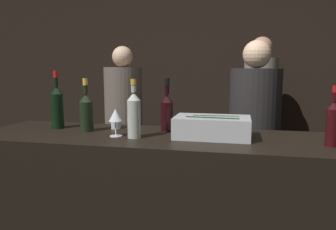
% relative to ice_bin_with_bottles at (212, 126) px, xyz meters
% --- Properties ---
extents(wall_back_chalkboard, '(6.40, 0.06, 2.80)m').
position_rel_ice_bin_with_bottles_xyz_m(wall_back_chalkboard, '(-0.26, 2.08, 0.27)').
color(wall_back_chalkboard, black).
rests_on(wall_back_chalkboard, ground_plane).
extents(bar_counter, '(2.30, 0.64, 1.07)m').
position_rel_ice_bin_with_bottles_xyz_m(bar_counter, '(-0.26, -0.01, -0.60)').
color(bar_counter, black).
rests_on(bar_counter, ground_plane).
extents(ice_bin_with_bottles, '(0.43, 0.26, 0.12)m').
position_rel_ice_bin_with_bottles_xyz_m(ice_bin_with_bottles, '(0.00, 0.00, 0.00)').
color(ice_bin_with_bottles, '#B7BABF').
rests_on(ice_bin_with_bottles, bar_counter).
extents(wine_glass, '(0.08, 0.08, 0.16)m').
position_rel_ice_bin_with_bottles_xyz_m(wine_glass, '(-0.55, -0.09, 0.05)').
color(wine_glass, silver).
rests_on(wine_glass, bar_counter).
extents(candle_votive, '(0.07, 0.07, 0.05)m').
position_rel_ice_bin_with_bottles_xyz_m(candle_votive, '(-0.65, 0.14, -0.04)').
color(candle_votive, silver).
rests_on(candle_votive, bar_counter).
extents(rose_wine_bottle, '(0.08, 0.08, 0.34)m').
position_rel_ice_bin_with_bottles_xyz_m(rose_wine_bottle, '(-0.44, -0.10, 0.08)').
color(rose_wine_bottle, '#B2B7AD').
rests_on(rose_wine_bottle, bar_counter).
extents(red_wine_bottle_black_foil, '(0.08, 0.08, 0.33)m').
position_rel_ice_bin_with_bottles_xyz_m(red_wine_bottle_black_foil, '(-0.30, 0.14, 0.07)').
color(red_wine_bottle_black_foil, black).
rests_on(red_wine_bottle_black_foil, bar_counter).
extents(red_wine_bottle_tall, '(0.07, 0.07, 0.31)m').
position_rel_ice_bin_with_bottles_xyz_m(red_wine_bottle_tall, '(0.62, -0.08, 0.06)').
color(red_wine_bottle_tall, black).
rests_on(red_wine_bottle_tall, bar_counter).
extents(red_wine_bottle_burgundy, '(0.08, 0.08, 0.38)m').
position_rel_ice_bin_with_bottles_xyz_m(red_wine_bottle_burgundy, '(-1.02, 0.07, 0.08)').
color(red_wine_bottle_burgundy, black).
rests_on(red_wine_bottle_burgundy, bar_counter).
extents(champagne_bottle, '(0.08, 0.08, 0.33)m').
position_rel_ice_bin_with_bottles_xyz_m(champagne_bottle, '(-0.79, 0.02, 0.06)').
color(champagne_bottle, black).
rests_on(champagne_bottle, bar_counter).
extents(person_in_hoodie, '(0.39, 0.39, 1.68)m').
position_rel_ice_bin_with_bottles_xyz_m(person_in_hoodie, '(-1.02, 1.32, -0.20)').
color(person_in_hoodie, black).
rests_on(person_in_hoodie, ground_plane).
extents(person_blond_tee, '(0.33, 0.33, 1.77)m').
position_rel_ice_bin_with_bottles_xyz_m(person_blond_tee, '(0.35, 1.59, -0.14)').
color(person_blond_tee, black).
rests_on(person_blond_tee, ground_plane).
extents(person_grey_polo, '(0.39, 0.39, 1.67)m').
position_rel_ice_bin_with_bottles_xyz_m(person_grey_polo, '(0.27, 0.71, -0.21)').
color(person_grey_polo, black).
rests_on(person_grey_polo, ground_plane).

